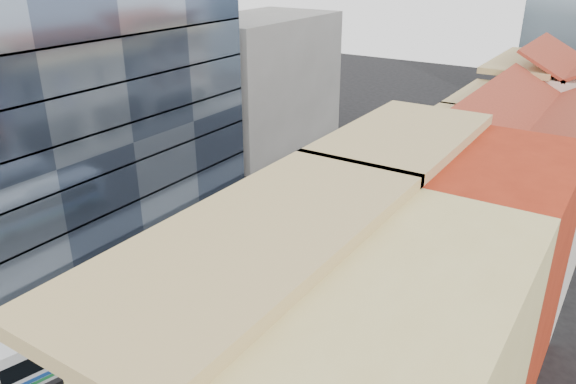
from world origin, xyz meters
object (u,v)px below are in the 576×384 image
Objects in this scene: office_tower at (64,30)px; bus_right at (254,300)px; bus_left_far at (203,261)px; bus_left_near at (81,333)px.

office_tower reaches higher than bus_right.
office_tower reaches higher than bus_left_far.
bus_left_near is 9.19m from bus_left_far.
bus_left_near is at bearing -40.66° from office_tower.
bus_right is at bearing 64.44° from bus_left_near.
bus_left_far is 5.88m from bus_right.
bus_left_near is 9.53m from bus_right.
bus_right reaches higher than bus_left_near.
bus_left_near is 0.87× the size of bus_right.
bus_left_far is (0.58, 9.17, 0.07)m from bus_left_near.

